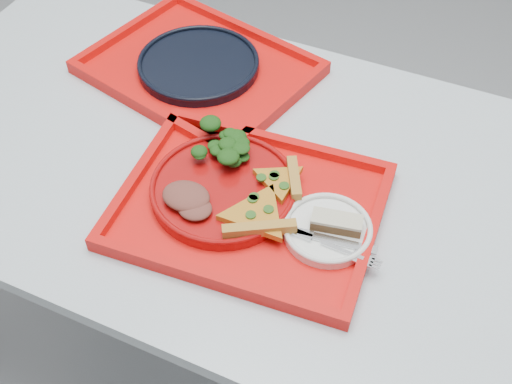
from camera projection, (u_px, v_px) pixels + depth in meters
ground at (263, 358)px, 1.76m from camera, size 10.00×10.00×0.00m
table at (266, 197)px, 1.26m from camera, size 1.60×0.80×0.75m
tray_main at (249, 209)px, 1.13m from camera, size 0.47×0.38×0.01m
tray_far at (199, 71)px, 1.39m from camera, size 0.52×0.45×0.01m
dinner_plate at (224, 190)px, 1.14m from camera, size 0.26×0.26×0.02m
side_plate at (327, 231)px, 1.08m from camera, size 0.15×0.15×0.01m
navy_plate at (199, 65)px, 1.38m from camera, size 0.26×0.26×0.02m
pizza_slice_a at (257, 213)px, 1.08m from camera, size 0.18×0.18×0.02m
pizza_slice_b at (279, 179)px, 1.13m from camera, size 0.14×0.13×0.02m
salad_heap at (220, 145)px, 1.17m from camera, size 0.10×0.09×0.05m
meat_portion at (186, 196)px, 1.10m from camera, size 0.09×0.07×0.03m
dessert_bar at (337, 222)px, 1.07m from camera, size 0.09×0.05×0.02m
knife at (322, 237)px, 1.06m from camera, size 0.19×0.04×0.01m
fork at (320, 242)px, 1.05m from camera, size 0.19×0.03×0.01m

